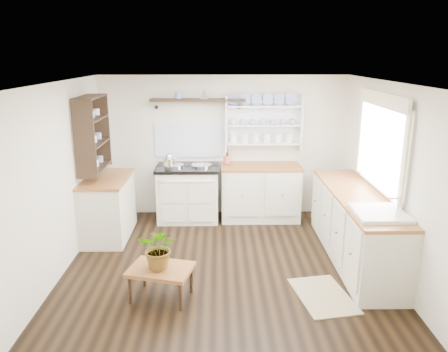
% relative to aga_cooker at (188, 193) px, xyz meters
% --- Properties ---
extents(floor, '(4.00, 3.80, 0.01)m').
position_rel_aga_cooker_xyz_m(floor, '(0.57, -1.57, -0.46)').
color(floor, black).
rests_on(floor, ground).
extents(wall_back, '(4.00, 0.02, 2.30)m').
position_rel_aga_cooker_xyz_m(wall_back, '(0.57, 0.33, 0.69)').
color(wall_back, silver).
rests_on(wall_back, ground).
extents(wall_right, '(0.02, 3.80, 2.30)m').
position_rel_aga_cooker_xyz_m(wall_right, '(2.57, -1.57, 0.69)').
color(wall_right, silver).
rests_on(wall_right, ground).
extents(wall_left, '(0.02, 3.80, 2.30)m').
position_rel_aga_cooker_xyz_m(wall_left, '(-1.43, -1.57, 0.69)').
color(wall_left, silver).
rests_on(wall_left, ground).
extents(ceiling, '(4.00, 3.80, 0.01)m').
position_rel_aga_cooker_xyz_m(ceiling, '(0.57, -1.57, 1.84)').
color(ceiling, white).
rests_on(ceiling, wall_back).
extents(window, '(0.08, 1.55, 1.22)m').
position_rel_aga_cooker_xyz_m(window, '(2.52, -1.42, 1.11)').
color(window, white).
rests_on(window, wall_right).
extents(aga_cooker, '(1.00, 0.70, 0.92)m').
position_rel_aga_cooker_xyz_m(aga_cooker, '(0.00, 0.00, 0.00)').
color(aga_cooker, silver).
rests_on(aga_cooker, floor).
extents(back_cabinets, '(1.27, 0.63, 0.90)m').
position_rel_aga_cooker_xyz_m(back_cabinets, '(1.17, 0.03, 0.00)').
color(back_cabinets, silver).
rests_on(back_cabinets, floor).
extents(right_cabinets, '(0.62, 2.43, 0.90)m').
position_rel_aga_cooker_xyz_m(right_cabinets, '(2.27, -1.47, 0.00)').
color(right_cabinets, silver).
rests_on(right_cabinets, floor).
extents(belfast_sink, '(0.55, 0.60, 0.45)m').
position_rel_aga_cooker_xyz_m(belfast_sink, '(2.27, -2.22, 0.34)').
color(belfast_sink, white).
rests_on(belfast_sink, right_cabinets).
extents(left_cabinets, '(0.62, 1.13, 0.90)m').
position_rel_aga_cooker_xyz_m(left_cabinets, '(-1.13, -0.67, 0.00)').
color(left_cabinets, silver).
rests_on(left_cabinets, floor).
extents(plate_rack, '(1.20, 0.22, 0.90)m').
position_rel_aga_cooker_xyz_m(plate_rack, '(1.22, 0.29, 1.10)').
color(plate_rack, white).
rests_on(plate_rack, wall_back).
extents(high_shelf, '(1.50, 0.29, 0.16)m').
position_rel_aga_cooker_xyz_m(high_shelf, '(0.17, 0.21, 1.45)').
color(high_shelf, black).
rests_on(high_shelf, wall_back).
extents(left_shelving, '(0.28, 0.80, 1.05)m').
position_rel_aga_cooker_xyz_m(left_shelving, '(-1.27, -0.67, 1.09)').
color(left_shelving, black).
rests_on(left_shelving, wall_left).
extents(kettle, '(0.16, 0.16, 0.20)m').
position_rel_aga_cooker_xyz_m(kettle, '(-0.28, -0.12, 0.57)').
color(kettle, silver).
rests_on(kettle, aga_cooker).
extents(utensil_crock, '(0.11, 0.11, 0.13)m').
position_rel_aga_cooker_xyz_m(utensil_crock, '(0.62, 0.11, 0.52)').
color(utensil_crock, '#AE4F3F').
rests_on(utensil_crock, back_cabinets).
extents(center_table, '(0.77, 0.63, 0.36)m').
position_rel_aga_cooker_xyz_m(center_table, '(-0.15, -2.41, -0.14)').
color(center_table, brown).
rests_on(center_table, floor).
extents(potted_plant, '(0.49, 0.45, 0.47)m').
position_rel_aga_cooker_xyz_m(potted_plant, '(-0.15, -2.41, 0.14)').
color(potted_plant, '#3F7233').
rests_on(potted_plant, center_table).
extents(floor_rug, '(0.69, 0.93, 0.02)m').
position_rel_aga_cooker_xyz_m(floor_rug, '(1.66, -2.41, -0.45)').
color(floor_rug, olive).
rests_on(floor_rug, floor).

